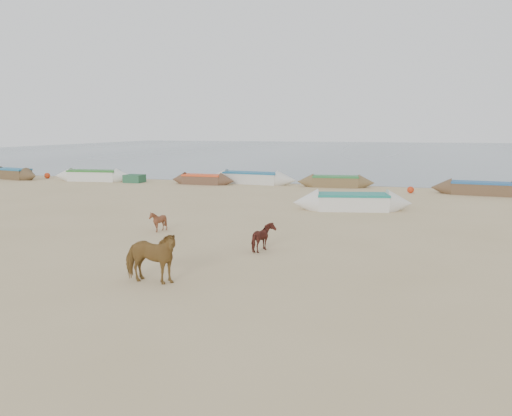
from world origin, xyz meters
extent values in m
plane|color=tan|center=(0.00, 0.00, 0.00)|extent=(140.00, 140.00, 0.00)
plane|color=slate|center=(0.00, 82.00, 0.01)|extent=(160.00, 160.00, 0.00)
imported|color=brown|center=(-0.84, -3.26, 0.73)|extent=(1.73, 0.81, 1.45)
imported|color=brown|center=(-3.86, 2.99, 0.43)|extent=(1.04, 1.01, 0.86)
imported|color=#5A251D|center=(1.16, 1.04, 0.47)|extent=(0.98, 1.08, 0.95)
cube|color=#285B3D|center=(-14.48, 19.47, 0.30)|extent=(1.40, 1.20, 0.60)
sphere|color=red|center=(6.14, 18.72, 0.22)|extent=(0.44, 0.44, 0.44)
cube|color=slate|center=(-5.85, 22.42, 0.28)|extent=(1.20, 1.10, 0.56)
sphere|color=red|center=(-23.08, 20.10, 0.24)|extent=(0.48, 0.48, 0.48)
camera|label=1|loc=(5.62, -15.00, 4.17)|focal=35.00mm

